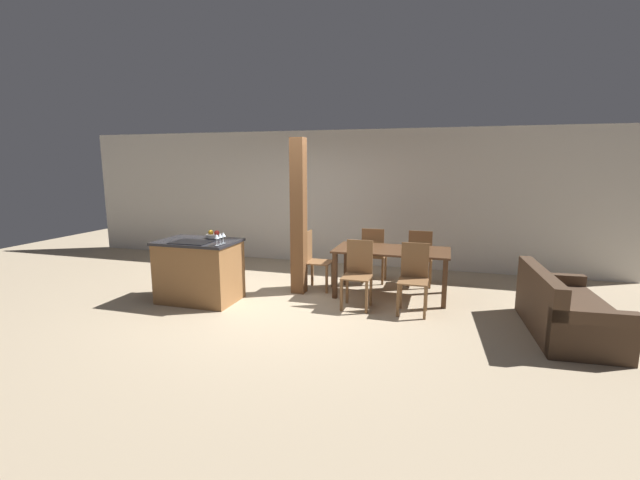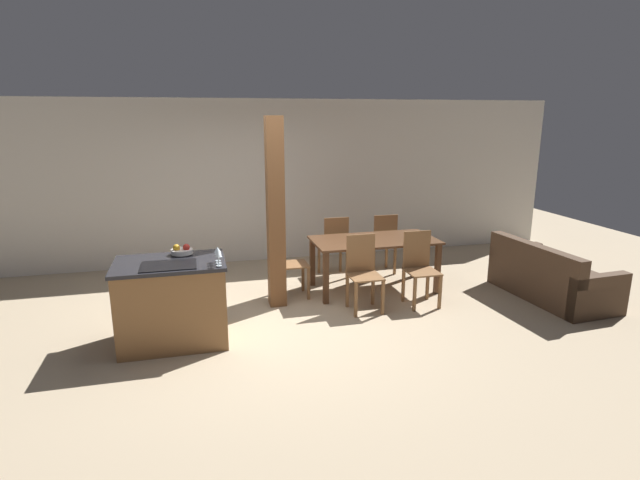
# 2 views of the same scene
# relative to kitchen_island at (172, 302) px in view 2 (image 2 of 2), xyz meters

# --- Properties ---
(ground_plane) EXTENTS (16.00, 16.00, 0.00)m
(ground_plane) POSITION_rel_kitchen_island_xyz_m (1.16, 0.21, -0.46)
(ground_plane) COLOR tan
(wall_back) EXTENTS (11.20, 0.08, 2.70)m
(wall_back) POSITION_rel_kitchen_island_xyz_m (1.16, 3.02, 0.89)
(wall_back) COLOR silver
(wall_back) RESTS_ON ground_plane
(kitchen_island) EXTENTS (1.16, 0.80, 0.93)m
(kitchen_island) POSITION_rel_kitchen_island_xyz_m (0.00, 0.00, 0.00)
(kitchen_island) COLOR olive
(kitchen_island) RESTS_ON ground_plane
(fruit_bowl) EXTENTS (0.24, 0.24, 0.11)m
(fruit_bowl) POSITION_rel_kitchen_island_xyz_m (0.13, 0.25, 0.51)
(fruit_bowl) COLOR silver
(fruit_bowl) RESTS_ON kitchen_island
(wine_glass_near) EXTENTS (0.07, 0.07, 0.16)m
(wine_glass_near) POSITION_rel_kitchen_island_xyz_m (0.50, -0.32, 0.59)
(wine_glass_near) COLOR silver
(wine_glass_near) RESTS_ON kitchen_island
(wine_glass_middle) EXTENTS (0.07, 0.07, 0.16)m
(wine_glass_middle) POSITION_rel_kitchen_island_xyz_m (0.50, -0.23, 0.59)
(wine_glass_middle) COLOR silver
(wine_glass_middle) RESTS_ON kitchen_island
(wine_glass_far) EXTENTS (0.07, 0.07, 0.16)m
(wine_glass_far) POSITION_rel_kitchen_island_xyz_m (0.50, -0.14, 0.59)
(wine_glass_far) COLOR silver
(wine_glass_far) RESTS_ON kitchen_island
(dining_table) EXTENTS (1.74, 0.89, 0.74)m
(dining_table) POSITION_rel_kitchen_island_xyz_m (2.72, 1.07, 0.18)
(dining_table) COLOR #51331E
(dining_table) RESTS_ON ground_plane
(dining_chair_near_left) EXTENTS (0.40, 0.40, 0.96)m
(dining_chair_near_left) POSITION_rel_kitchen_island_xyz_m (2.33, 0.40, 0.04)
(dining_chair_near_left) COLOR brown
(dining_chair_near_left) RESTS_ON ground_plane
(dining_chair_near_right) EXTENTS (0.40, 0.40, 0.96)m
(dining_chair_near_right) POSITION_rel_kitchen_island_xyz_m (3.12, 0.40, 0.04)
(dining_chair_near_right) COLOR brown
(dining_chair_near_right) RESTS_ON ground_plane
(dining_chair_far_left) EXTENTS (0.40, 0.40, 0.96)m
(dining_chair_far_left) POSITION_rel_kitchen_island_xyz_m (2.33, 1.74, 0.04)
(dining_chair_far_left) COLOR brown
(dining_chair_far_left) RESTS_ON ground_plane
(dining_chair_far_right) EXTENTS (0.40, 0.40, 0.96)m
(dining_chair_far_right) POSITION_rel_kitchen_island_xyz_m (3.12, 1.74, 0.04)
(dining_chair_far_right) COLOR brown
(dining_chair_far_right) RESTS_ON ground_plane
(dining_chair_head_end) EXTENTS (0.40, 0.40, 0.96)m
(dining_chair_head_end) POSITION_rel_kitchen_island_xyz_m (1.48, 1.07, 0.04)
(dining_chair_head_end) COLOR brown
(dining_chair_head_end) RESTS_ON ground_plane
(couch) EXTENTS (0.94, 1.72, 0.78)m
(couch) POSITION_rel_kitchen_island_xyz_m (4.94, 0.15, -0.20)
(couch) COLOR #473323
(couch) RESTS_ON ground_plane
(timber_post) EXTENTS (0.21, 0.21, 2.43)m
(timber_post) POSITION_rel_kitchen_island_xyz_m (1.29, 0.83, 0.75)
(timber_post) COLOR brown
(timber_post) RESTS_ON ground_plane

